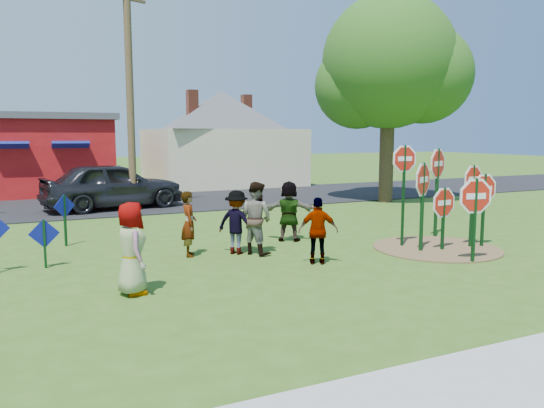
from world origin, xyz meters
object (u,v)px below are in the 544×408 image
(stop_sign_a, at_px, (475,202))
(stop_sign_c, at_px, (473,187))
(stop_sign_b, at_px, (404,169))
(leafy_tree, at_px, (392,69))
(person_a, at_px, (132,248))
(utility_pole, at_px, (130,86))
(person_b, at_px, (189,224))
(stop_sign_d, at_px, (437,170))
(suv, at_px, (113,185))

(stop_sign_a, height_order, stop_sign_c, stop_sign_c)
(stop_sign_b, height_order, leafy_tree, leafy_tree)
(stop_sign_c, distance_m, person_a, 8.70)
(utility_pole, bearing_deg, leafy_tree, -10.46)
(stop_sign_c, relative_size, leafy_tree, 0.26)
(leafy_tree, bearing_deg, stop_sign_c, -114.71)
(person_b, bearing_deg, stop_sign_a, -108.23)
(person_b, height_order, utility_pole, utility_pole)
(stop_sign_d, distance_m, suv, 12.27)
(stop_sign_c, relative_size, suv, 0.43)
(suv, distance_m, leafy_tree, 12.43)
(utility_pole, height_order, leafy_tree, utility_pole)
(stop_sign_a, relative_size, stop_sign_d, 0.78)
(utility_pole, bearing_deg, person_b, -91.68)
(stop_sign_b, xyz_separation_m, stop_sign_c, (1.52, -0.84, -0.45))
(stop_sign_d, height_order, utility_pole, utility_pole)
(stop_sign_d, xyz_separation_m, person_b, (-7.02, 0.67, -1.12))
(leafy_tree, bearing_deg, person_a, -144.55)
(stop_sign_b, xyz_separation_m, person_a, (-7.14, -1.23, -1.17))
(suv, bearing_deg, stop_sign_b, -160.70)
(stop_sign_a, bearing_deg, person_b, 161.87)
(stop_sign_b, relative_size, person_b, 1.76)
(stop_sign_b, bearing_deg, suv, 123.97)
(stop_sign_b, relative_size, stop_sign_c, 1.22)
(stop_sign_c, height_order, stop_sign_d, stop_sign_d)
(person_a, distance_m, person_b, 3.12)
(person_a, distance_m, leafy_tree, 16.21)
(stop_sign_a, relative_size, person_a, 1.22)
(person_a, relative_size, person_b, 1.09)
(stop_sign_a, xyz_separation_m, person_b, (-5.66, 3.40, -0.61))
(stop_sign_a, distance_m, leafy_tree, 11.89)
(stop_sign_a, xyz_separation_m, stop_sign_b, (-0.33, 2.09, 0.63))
(suv, relative_size, leafy_tree, 0.61)
(leafy_tree, bearing_deg, stop_sign_a, -117.60)
(stop_sign_b, bearing_deg, person_b, 171.23)
(suv, bearing_deg, stop_sign_d, -152.30)
(stop_sign_c, bearing_deg, person_a, 173.09)
(stop_sign_d, relative_size, person_a, 1.57)
(utility_pole, bearing_deg, stop_sign_c, -57.94)
(person_b, bearing_deg, stop_sign_b, -91.02)
(utility_pole, bearing_deg, stop_sign_b, -62.35)
(stop_sign_c, distance_m, stop_sign_d, 1.53)
(person_a, relative_size, utility_pole, 0.19)
(stop_sign_a, relative_size, stop_sign_c, 0.92)
(stop_sign_a, height_order, stop_sign_d, stop_sign_d)
(stop_sign_a, relative_size, person_b, 1.33)
(stop_sign_c, height_order, person_a, stop_sign_c)
(stop_sign_c, height_order, leafy_tree, leafy_tree)
(suv, xyz_separation_m, utility_pole, (0.65, -0.66, 3.76))
(person_a, bearing_deg, person_b, -38.99)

